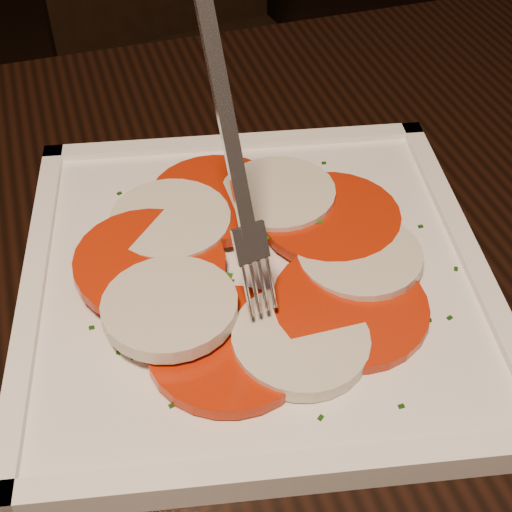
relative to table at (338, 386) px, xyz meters
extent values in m
cube|color=black|center=(0.00, 0.00, 0.08)|extent=(1.27, 0.90, 0.04)
cube|color=black|center=(0.15, 0.77, -0.20)|extent=(0.45, 0.45, 0.04)
cylinder|color=black|center=(-0.01, 0.58, -0.45)|extent=(0.04, 0.04, 0.41)
cylinder|color=black|center=(0.35, 0.61, -0.45)|extent=(0.04, 0.04, 0.41)
cylinder|color=black|center=(-0.04, 0.94, -0.45)|extent=(0.04, 0.04, 0.41)
cylinder|color=black|center=(0.32, 0.97, -0.45)|extent=(0.04, 0.04, 0.41)
cube|color=white|center=(-0.05, 0.04, 0.11)|extent=(0.39, 0.39, 0.01)
cylinder|color=red|center=(-0.10, -0.02, 0.12)|extent=(0.10, 0.10, 0.01)
cylinder|color=beige|center=(-0.05, -0.03, 0.12)|extent=(0.09, 0.08, 0.01)
cylinder|color=red|center=(-0.01, -0.02, 0.12)|extent=(0.10, 0.10, 0.02)
cylinder|color=beige|center=(0.01, 0.01, 0.12)|extent=(0.08, 0.08, 0.01)
cylinder|color=red|center=(0.01, 0.06, 0.12)|extent=(0.10, 0.10, 0.01)
cylinder|color=beige|center=(-0.01, 0.09, 0.12)|extent=(0.08, 0.08, 0.01)
cylinder|color=red|center=(-0.05, 0.11, 0.13)|extent=(0.10, 0.10, 0.01)
cylinder|color=beige|center=(-0.10, 0.09, 0.13)|extent=(0.08, 0.08, 0.01)
cylinder|color=red|center=(-0.12, 0.06, 0.13)|extent=(0.10, 0.10, 0.02)
cylinder|color=beige|center=(-0.12, 0.01, 0.13)|extent=(0.08, 0.09, 0.02)
cube|color=#225A0F|center=(-0.11, 0.00, 0.12)|extent=(0.02, 0.03, 0.00)
cube|color=#225A0F|center=(-0.12, 0.07, 0.12)|extent=(0.03, 0.04, 0.00)
cube|color=#225A0F|center=(-0.09, 0.02, 0.12)|extent=(0.04, 0.04, 0.00)
cube|color=#225A0F|center=(-0.11, 0.08, 0.12)|extent=(0.04, 0.02, 0.00)
cube|color=#225A0F|center=(-0.04, 0.07, 0.12)|extent=(0.02, 0.05, 0.00)
cube|color=#225A0F|center=(0.00, 0.07, 0.12)|extent=(0.02, 0.04, 0.01)
cube|color=#103509|center=(-0.09, 0.12, 0.11)|extent=(0.00, 0.00, 0.00)
cube|color=#103509|center=(-0.15, 0.02, 0.11)|extent=(0.00, 0.00, 0.00)
cube|color=#103509|center=(0.04, 0.04, 0.11)|extent=(0.00, 0.00, 0.00)
cube|color=#103509|center=(-0.15, 0.00, 0.11)|extent=(0.00, 0.00, 0.00)
cube|color=#103509|center=(0.07, 0.03, 0.11)|extent=(0.00, 0.00, 0.00)
cube|color=#103509|center=(-0.06, -0.09, 0.11)|extent=(0.00, 0.00, 0.00)
cube|color=#103509|center=(-0.16, 0.00, 0.11)|extent=(0.00, 0.00, 0.00)
cube|color=#103509|center=(-0.02, -0.10, 0.11)|extent=(0.00, 0.00, 0.00)
cube|color=#103509|center=(-0.07, 0.15, 0.11)|extent=(0.00, 0.00, 0.00)
cube|color=#103509|center=(0.05, 0.10, 0.11)|extent=(0.00, 0.00, 0.00)
cube|color=#103509|center=(-0.17, 0.03, 0.11)|extent=(0.00, 0.00, 0.00)
cube|color=#103509|center=(0.03, -0.05, 0.11)|extent=(0.00, 0.00, 0.00)
cube|color=#103509|center=(-0.12, -0.06, 0.11)|extent=(0.00, 0.00, 0.00)
cube|color=#103509|center=(0.04, -0.05, 0.11)|extent=(0.00, 0.00, 0.00)
cube|color=#103509|center=(-0.12, 0.15, 0.11)|extent=(0.00, 0.00, 0.00)
cube|color=#103509|center=(0.05, 0.05, 0.11)|extent=(0.00, 0.00, 0.00)
cube|color=#103509|center=(-0.16, 0.08, 0.11)|extent=(0.00, 0.00, 0.00)
cube|color=#103509|center=(0.07, -0.01, 0.11)|extent=(0.00, 0.00, 0.00)
cube|color=#103509|center=(-0.11, 0.14, 0.11)|extent=(0.00, 0.00, 0.00)
cube|color=#103509|center=(-0.05, 0.16, 0.11)|extent=(0.00, 0.00, 0.00)
cube|color=#103509|center=(-0.14, -0.05, 0.11)|extent=(0.00, 0.00, 0.00)
cube|color=#103509|center=(0.04, 0.13, 0.11)|extent=(0.00, 0.00, 0.00)
cube|color=#103509|center=(0.04, 0.07, 0.11)|extent=(0.00, 0.00, 0.00)
camera|label=1|loc=(-0.18, -0.28, 0.46)|focal=50.00mm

